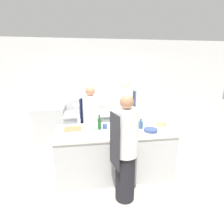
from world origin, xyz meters
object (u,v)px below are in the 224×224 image
Objects in this scene: bowl_mixing_large at (151,130)px; bowl_prep_small at (161,124)px; chef_at_stove at (125,118)px; cup at (105,126)px; bottle_olive_oil at (99,124)px; bottle_wine at (79,122)px; oven_range at (50,125)px; chef_at_prep_near at (125,150)px; bottle_vinegar at (141,125)px; stockpot at (79,109)px; chef_at_pass_far at (91,125)px.

bowl_mixing_large is 1.30× the size of bowl_prep_small.
bowl_mixing_large is at bearing 9.32° from chef_at_stove.
bottle_olive_oil is at bearing -172.14° from cup.
bottle_wine is 0.57m from cup.
bottle_wine is (0.86, -1.40, 0.51)m from oven_range.
bottle_wine reaches higher than oven_range.
bowl_mixing_large is at bearing -15.41° from bottle_olive_oil.
cup is (-0.23, 0.78, 0.12)m from chef_at_prep_near.
chef_at_stove is 18.81× the size of cup.
cup is (-0.68, 0.08, -0.03)m from bottle_vinegar.
bottle_olive_oil is at bearing -69.79° from stockpot.
oven_range is 5.22× the size of bowl_prep_small.
bottle_wine reaches higher than cup.
chef_at_prep_near reaches higher than cup.
stockpot is at bearing 135.08° from bottle_vinegar.
bottle_vinegar is (0.45, 0.70, 0.15)m from chef_at_prep_near.
bowl_mixing_large is (0.59, 0.51, 0.10)m from chef_at_prep_near.
chef_at_pass_far is 9.13× the size of bottle_wine.
oven_range is at bearing 145.59° from bowl_prep_small.
chef_at_stove is 1.17m from stockpot.
chef_at_pass_far reaches higher than bottle_wine.
oven_range is at bearing 146.24° from stockpot.
bowl_prep_small is at bearing -34.74° from stockpot.
bottle_vinegar is 0.65× the size of stockpot.
bottle_vinegar is at bearing 125.01° from bowl_mixing_large.
bottle_olive_oil is 0.96m from bowl_mixing_large.
chef_at_prep_near is at bearing -122.83° from bottle_vinegar.
bottle_vinegar is 0.68m from cup.
chef_at_stove is 9.67× the size of bottle_vinegar.
bottle_vinegar is at bearing -6.38° from cup.
chef_at_pass_far reaches higher than bowl_prep_small.
stockpot is at bearing -33.76° from oven_range.
chef_at_prep_near is 6.87× the size of bowl_mixing_large.
chef_at_pass_far is at bearing 148.72° from bottle_vinegar.
oven_range is 2.95m from bowl_mixing_large.
bottle_olive_oil reaches higher than bowl_prep_small.
chef_at_stove reaches higher than bottle_olive_oil.
cup reaches higher than bowl_prep_small.
bowl_mixing_large is 0.86m from cup.
chef_at_pass_far is 5.83× the size of stockpot.
chef_at_prep_near is 2.05m from stockpot.
chef_at_stove is 0.95m from bottle_olive_oil.
bottle_olive_oil is 0.12m from cup.
bottle_vinegar is at bearing -16.63° from bottle_wine.
stockpot is (-0.52, 1.12, 0.07)m from cup.
bottle_wine is 1.42m from bowl_mixing_large.
bowl_prep_small is (2.47, -1.69, 0.47)m from oven_range.
bottle_wine is 0.74× the size of bowl_mixing_large.
chef_at_prep_near is 5.93× the size of stockpot.
chef_at_stove is at bearing 100.62° from bottle_vinegar.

